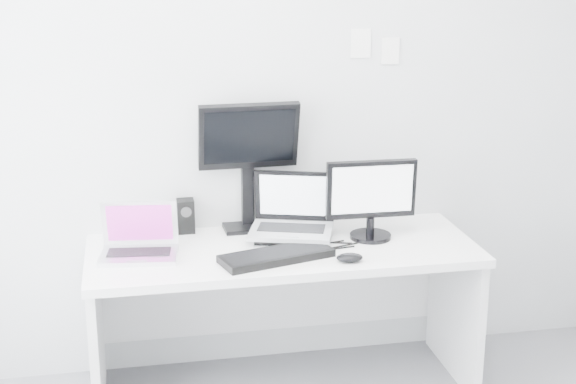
% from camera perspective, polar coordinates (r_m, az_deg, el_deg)
% --- Properties ---
extents(back_wall, '(3.60, 0.00, 3.60)m').
position_cam_1_polar(back_wall, '(4.07, -1.29, 6.16)').
color(back_wall, silver).
rests_on(back_wall, ground).
extents(desk, '(1.80, 0.70, 0.73)m').
position_cam_1_polar(desk, '(4.04, -0.34, -8.62)').
color(desk, white).
rests_on(desk, ground).
extents(macbook, '(0.37, 0.30, 0.26)m').
position_cam_1_polar(macbook, '(3.78, -10.18, -2.62)').
color(macbook, silver).
rests_on(macbook, desk).
extents(speaker, '(0.10, 0.10, 0.16)m').
position_cam_1_polar(speaker, '(4.10, -6.96, -1.62)').
color(speaker, black).
rests_on(speaker, desk).
extents(dell_laptop, '(0.46, 0.40, 0.32)m').
position_cam_1_polar(dell_laptop, '(3.94, 0.21, -1.07)').
color(dell_laptop, '#ACAFB3').
rests_on(dell_laptop, desk).
extents(rear_monitor, '(0.49, 0.19, 0.65)m').
position_cam_1_polar(rear_monitor, '(4.05, -2.72, 1.87)').
color(rear_monitor, black).
rests_on(rear_monitor, desk).
extents(samsung_monitor, '(0.43, 0.20, 0.39)m').
position_cam_1_polar(samsung_monitor, '(3.97, 5.70, -0.44)').
color(samsung_monitor, black).
rests_on(samsung_monitor, desk).
extents(keyboard, '(0.54, 0.31, 0.03)m').
position_cam_1_polar(keyboard, '(3.74, -0.79, -4.37)').
color(keyboard, black).
rests_on(keyboard, desk).
extents(mouse, '(0.12, 0.09, 0.04)m').
position_cam_1_polar(mouse, '(3.72, 4.21, -4.47)').
color(mouse, black).
rests_on(mouse, desk).
extents(wall_note_0, '(0.10, 0.00, 0.14)m').
position_cam_1_polar(wall_note_0, '(4.12, 4.97, 10.04)').
color(wall_note_0, white).
rests_on(wall_note_0, back_wall).
extents(wall_note_1, '(0.09, 0.00, 0.13)m').
position_cam_1_polar(wall_note_1, '(4.17, 6.97, 9.50)').
color(wall_note_1, white).
rests_on(wall_note_1, back_wall).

